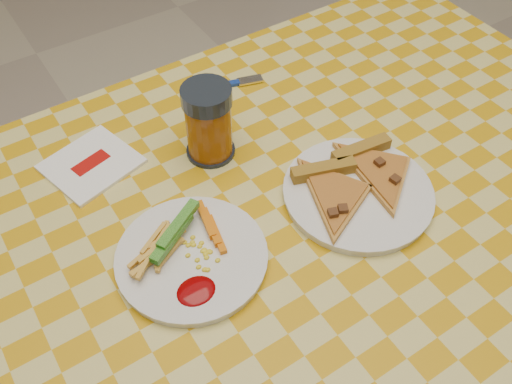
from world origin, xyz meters
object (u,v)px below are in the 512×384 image
(table, at_px, (288,253))
(plate_right, at_px, (358,194))
(plate_left, at_px, (192,258))
(drink_glass, at_px, (209,123))

(table, height_order, plate_right, plate_right)
(plate_left, bearing_deg, plate_right, -7.10)
(plate_left, distance_m, plate_right, 0.27)
(table, relative_size, drink_glass, 10.02)
(table, xyz_separation_m, drink_glass, (-0.02, 0.19, 0.14))
(plate_left, height_order, plate_right, same)
(plate_right, height_order, drink_glass, drink_glass)
(table, relative_size, plate_left, 6.24)
(table, distance_m, drink_glass, 0.24)
(table, bearing_deg, drink_glass, 96.41)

